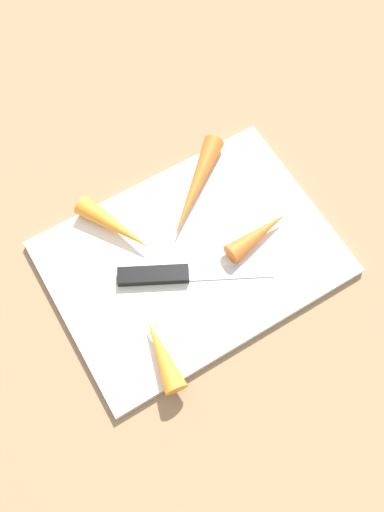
% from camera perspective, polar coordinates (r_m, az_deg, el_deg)
% --- Properties ---
extents(ground_plane, '(1.40, 1.40, 0.00)m').
position_cam_1_polar(ground_plane, '(0.73, 0.00, -0.37)').
color(ground_plane, '#8C6D4C').
extents(cutting_board, '(0.36, 0.26, 0.01)m').
position_cam_1_polar(cutting_board, '(0.72, 0.00, -0.19)').
color(cutting_board, silver).
rests_on(cutting_board, ground_plane).
extents(knife, '(0.19, 0.11, 0.01)m').
position_cam_1_polar(knife, '(0.70, -2.94, -1.90)').
color(knife, '#B7B7BC').
rests_on(knife, cutting_board).
extents(carrot_long, '(0.07, 0.11, 0.03)m').
position_cam_1_polar(carrot_long, '(0.73, -7.91, 3.09)').
color(carrot_long, orange).
rests_on(carrot_long, cutting_board).
extents(carrot_shortest, '(0.04, 0.09, 0.03)m').
position_cam_1_polar(carrot_shortest, '(0.66, -3.12, -10.02)').
color(carrot_shortest, orange).
rests_on(carrot_shortest, cutting_board).
extents(carrot_short, '(0.10, 0.04, 0.03)m').
position_cam_1_polar(carrot_short, '(0.72, 6.85, 2.28)').
color(carrot_short, orange).
rests_on(carrot_short, cutting_board).
extents(carrot_longest, '(0.14, 0.12, 0.03)m').
position_cam_1_polar(carrot_longest, '(0.75, 0.34, 7.08)').
color(carrot_longest, orange).
rests_on(carrot_longest, cutting_board).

